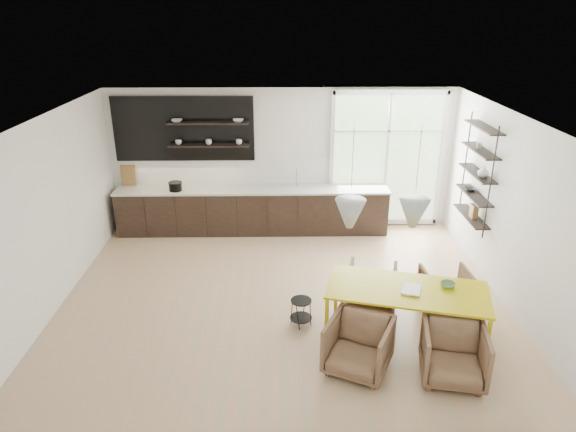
% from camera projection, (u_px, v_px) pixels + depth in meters
% --- Properties ---
extents(room, '(7.02, 6.01, 2.91)m').
position_uv_depth(room, '(316.00, 189.00, 8.78)').
color(room, tan).
rests_on(room, ground).
extents(kitchen_run, '(5.54, 0.69, 2.75)m').
position_uv_depth(kitchen_run, '(248.00, 204.00, 10.56)').
color(kitchen_run, black).
rests_on(kitchen_run, ground).
extents(right_shelving, '(0.26, 1.22, 1.90)m').
position_uv_depth(right_shelving, '(477.00, 176.00, 8.82)').
color(right_shelving, black).
rests_on(right_shelving, ground).
extents(dining_table, '(2.34, 1.48, 0.79)m').
position_uv_depth(dining_table, '(407.00, 293.00, 7.00)').
color(dining_table, '#C5B30A').
rests_on(dining_table, ground).
extents(armchair_back_left, '(0.87, 0.89, 0.68)m').
position_uv_depth(armchair_back_left, '(372.00, 287.00, 7.92)').
color(armchair_back_left, brown).
rests_on(armchair_back_left, ground).
extents(armchair_back_right, '(0.73, 0.75, 0.66)m').
position_uv_depth(armchair_back_right, '(446.00, 290.00, 7.86)').
color(armchair_back_right, brown).
rests_on(armchair_back_right, ground).
extents(armchair_front_left, '(1.03, 1.04, 0.71)m').
position_uv_depth(armchair_front_left, '(358.00, 346.00, 6.52)').
color(armchair_front_left, brown).
rests_on(armchair_front_left, ground).
extents(armchair_front_right, '(0.90, 0.92, 0.72)m').
position_uv_depth(armchair_front_right, '(454.00, 354.00, 6.36)').
color(armchair_front_right, brown).
rests_on(armchair_front_right, ground).
extents(wire_stool, '(0.33, 0.33, 0.41)m').
position_uv_depth(wire_stool, '(301.00, 309.00, 7.48)').
color(wire_stool, black).
rests_on(wire_stool, ground).
extents(table_book, '(0.34, 0.39, 0.03)m').
position_uv_depth(table_book, '(402.00, 288.00, 6.97)').
color(table_book, white).
rests_on(table_book, dining_table).
extents(table_bowl, '(0.27, 0.27, 0.06)m').
position_uv_depth(table_bowl, '(448.00, 285.00, 7.03)').
color(table_bowl, '#5E8E58').
rests_on(table_bowl, dining_table).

